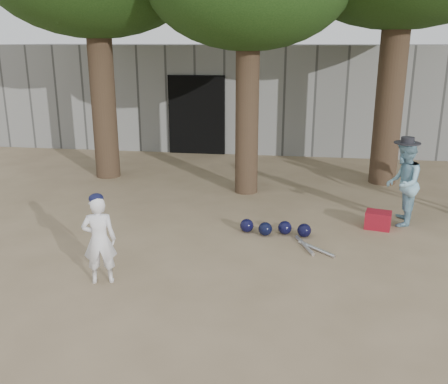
# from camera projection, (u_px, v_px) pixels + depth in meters

# --- Properties ---
(ground) EXTENTS (70.00, 70.00, 0.00)m
(ground) POSITION_uv_depth(u_px,v_px,m) (170.00, 277.00, 6.83)
(ground) COLOR #937C5E
(ground) RESTS_ON ground
(boy_player) EXTENTS (0.50, 0.40, 1.20)m
(boy_player) POSITION_uv_depth(u_px,v_px,m) (99.00, 240.00, 6.54)
(boy_player) COLOR white
(boy_player) RESTS_ON ground
(spectator_blue) EXTENTS (0.71, 0.83, 1.48)m
(spectator_blue) POSITION_uv_depth(u_px,v_px,m) (403.00, 183.00, 8.62)
(spectator_blue) COLOR #84B7CD
(spectator_blue) RESTS_ON ground
(red_bag) EXTENTS (0.48, 0.41, 0.30)m
(red_bag) POSITION_uv_depth(u_px,v_px,m) (378.00, 220.00, 8.58)
(red_bag) COLOR #A7162F
(red_bag) RESTS_ON ground
(back_building) EXTENTS (16.00, 5.24, 3.00)m
(back_building) POSITION_uv_depth(u_px,v_px,m) (248.00, 93.00, 16.17)
(back_building) COLOR gray
(back_building) RESTS_ON ground
(helmet_row) EXTENTS (1.19, 0.34, 0.23)m
(helmet_row) POSITION_uv_depth(u_px,v_px,m) (275.00, 228.00, 8.31)
(helmet_row) COLOR black
(helmet_row) RESTS_ON ground
(bat_pile) EXTENTS (0.61, 0.74, 0.06)m
(bat_pile) POSITION_uv_depth(u_px,v_px,m) (310.00, 247.00, 7.76)
(bat_pile) COLOR silver
(bat_pile) RESTS_ON ground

